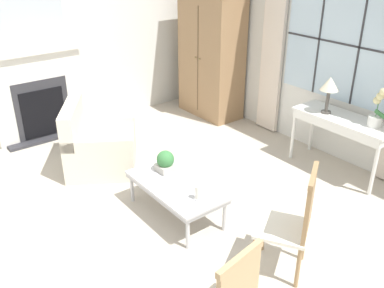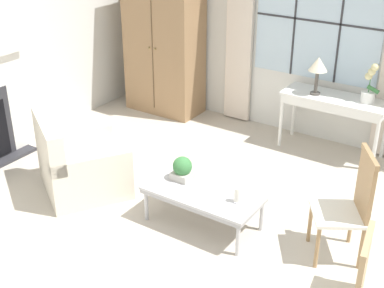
{
  "view_description": "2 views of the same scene",
  "coord_description": "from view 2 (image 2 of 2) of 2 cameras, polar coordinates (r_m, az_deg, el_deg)",
  "views": [
    {
      "loc": [
        3.13,
        -1.76,
        2.74
      ],
      "look_at": [
        -0.06,
        0.71,
        0.78
      ],
      "focal_mm": 40.0,
      "sensor_mm": 36.0,
      "label": 1
    },
    {
      "loc": [
        2.31,
        -3.27,
        3.08
      ],
      "look_at": [
        -0.19,
        0.5,
        0.84
      ],
      "focal_mm": 50.0,
      "sensor_mm": 36.0,
      "label": 2
    }
  ],
  "objects": [
    {
      "name": "table_lamp",
      "position": [
        6.59,
        13.31,
        8.11
      ],
      "size": [
        0.23,
        0.23,
        0.47
      ],
      "color": "#4C4742",
      "rests_on": "console_table"
    },
    {
      "name": "pillar_candle",
      "position": [
        4.99,
        4.88,
        -5.5
      ],
      "size": [
        0.09,
        0.09,
        0.16
      ],
      "color": "silver",
      "rests_on": "coffee_table"
    },
    {
      "name": "console_table",
      "position": [
        6.72,
        15.0,
        4.22
      ],
      "size": [
        1.27,
        0.48,
        0.74
      ],
      "color": "white",
      "rests_on": "ground_plane"
    },
    {
      "name": "armchair_upholstered",
      "position": [
        5.94,
        -11.8,
        -2.25
      ],
      "size": [
        1.23,
        1.2,
        0.87
      ],
      "color": "beige",
      "rests_on": "ground_plane"
    },
    {
      "name": "side_chair_wooden",
      "position": [
        4.87,
        16.67,
        -5.87
      ],
      "size": [
        0.61,
        0.61,
        1.04
      ],
      "color": "white",
      "rests_on": "ground_plane"
    },
    {
      "name": "coffee_table",
      "position": [
        5.19,
        1.21,
        -5.43
      ],
      "size": [
        1.14,
        0.57,
        0.39
      ],
      "color": "#BCBCC1",
      "rests_on": "ground_plane"
    },
    {
      "name": "armoire",
      "position": [
        7.68,
        -3.0,
        10.89
      ],
      "size": [
        1.15,
        0.61,
        2.06
      ],
      "color": "#93704C",
      "rests_on": "ground_plane"
    },
    {
      "name": "wall_back_windowed",
      "position": [
        6.92,
        13.21,
        11.53
      ],
      "size": [
        7.2,
        0.14,
        2.8
      ],
      "color": "silver",
      "rests_on": "ground_plane"
    },
    {
      "name": "ground_plane",
      "position": [
        5.05,
        -1.39,
        -11.2
      ],
      "size": [
        14.0,
        14.0,
        0.0
      ],
      "primitive_type": "plane",
      "color": "#BCB2A3"
    },
    {
      "name": "potted_orchid",
      "position": [
        6.56,
        18.4,
        5.75
      ],
      "size": [
        0.21,
        0.16,
        0.47
      ],
      "color": "white",
      "rests_on": "console_table"
    },
    {
      "name": "accent_chair_wooden",
      "position": [
        3.97,
        15.93,
        -14.48
      ],
      "size": [
        0.5,
        0.5,
        1.0
      ],
      "color": "beige",
      "rests_on": "ground_plane"
    },
    {
      "name": "potted_plant_small",
      "position": [
        5.31,
        -1.03,
        -2.65
      ],
      "size": [
        0.2,
        0.2,
        0.24
      ],
      "color": "#BCB7AD",
      "rests_on": "coffee_table"
    }
  ]
}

